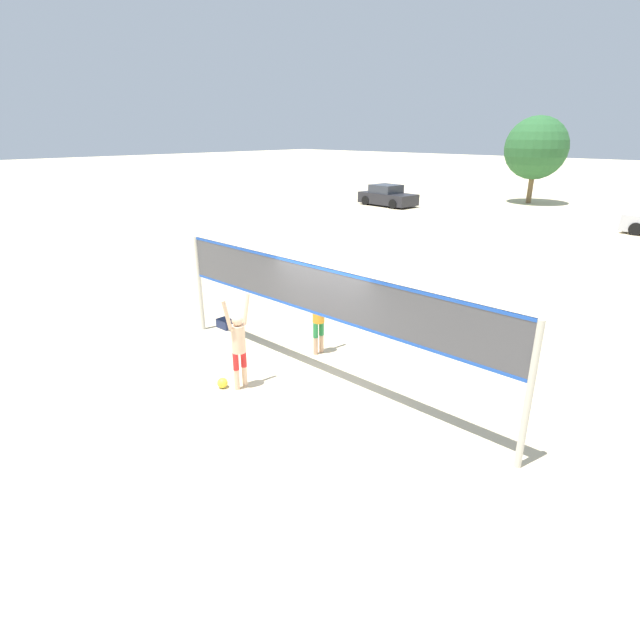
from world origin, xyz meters
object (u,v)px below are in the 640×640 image
gear_bag (225,323)px  volleyball (223,383)px  player_blocker (319,313)px  parked_car_far (387,196)px  player_spiker (239,342)px  volleyball_net (320,300)px  tree_left_cluster (536,148)px

gear_bag → volleyball: bearing=-37.7°
player_blocker → volleyball: player_blocker is taller
player_blocker → parked_car_far: (-13.67, 21.62, -0.38)m
volleyball → gear_bag: (-2.70, 2.09, 0.01)m
parked_car_far → gear_bag: bearing=-59.0°
player_spiker → volleyball: size_ratio=9.23×
volleyball → gear_bag: gear_bag is taller
volleyball_net → tree_left_cluster: tree_left_cluster is taller
player_blocker → parked_car_far: bearing=-147.7°
tree_left_cluster → player_spiker: bearing=-78.0°
volleyball → gear_bag: size_ratio=0.49×
volleyball_net → player_spiker: (-0.97, -1.36, -0.78)m
volleyball_net → volleyball: volleyball_net is taller
parked_car_far → player_spiker: bearing=-55.1°
player_spiker → tree_left_cluster: bearing=12.0°
player_spiker → gear_bag: bearing=58.5°
player_spiker → tree_left_cluster: (-6.86, 32.17, 2.79)m
player_spiker → gear_bag: player_spiker is taller
volleyball_net → player_blocker: 1.60m
player_spiker → volleyball: 1.01m
parked_car_far → player_blocker: bearing=-52.5°
parked_car_far → tree_left_cluster: 11.13m
player_blocker → tree_left_cluster: (-6.86, 29.82, 2.82)m
gear_bag → tree_left_cluster: tree_left_cluster is taller
volleyball → parked_car_far: parked_car_far is taller
volleyball_net → volleyball: bearing=-127.6°
player_blocker → gear_bag: (-2.97, -0.53, -0.90)m
player_spiker → tree_left_cluster: tree_left_cluster is taller
volleyball_net → parked_car_far: volleyball_net is taller
volleyball_net → player_blocker: (-0.98, 0.99, -0.80)m
player_spiker → gear_bag: (-2.97, 1.82, -0.92)m
gear_bag → tree_left_cluster: (-3.89, 30.35, 3.71)m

